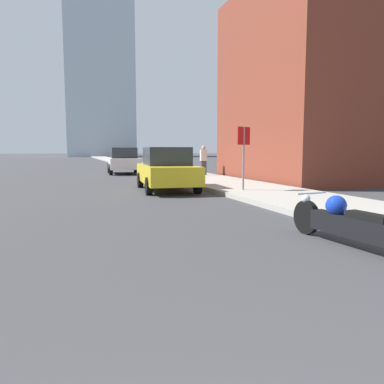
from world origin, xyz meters
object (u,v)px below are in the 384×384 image
at_px(motorcycle, 348,222).
at_px(pedestrian, 204,160).
at_px(parked_car_white, 124,161).
at_px(stop_sign, 244,147).

relative_size(motorcycle, pedestrian, 1.62).
bearing_deg(motorcycle, parked_car_white, 87.38).
distance_m(stop_sign, pedestrian, 8.15).
relative_size(parked_car_white, pedestrian, 2.45).
height_order(motorcycle, parked_car_white, parked_car_white).
distance_m(parked_car_white, pedestrian, 6.04).
bearing_deg(motorcycle, stop_sign, 72.48).
height_order(motorcycle, stop_sign, stop_sign).
height_order(parked_car_white, pedestrian, pedestrian).
bearing_deg(pedestrian, stop_sign, -100.22).
xyz_separation_m(stop_sign, pedestrian, (1.44, 8.00, -0.64)).
xyz_separation_m(parked_car_white, stop_sign, (2.31, -12.72, 0.77)).
relative_size(motorcycle, parked_car_white, 0.66).
height_order(motorcycle, pedestrian, pedestrian).
bearing_deg(stop_sign, motorcycle, -102.71).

